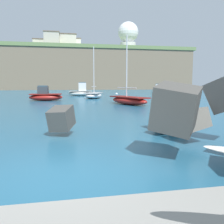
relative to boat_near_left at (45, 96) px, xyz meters
name	(u,v)px	position (x,y,z in m)	size (l,w,h in m)	color
ground_plane	(66,174)	(2.49, -25.49, -0.61)	(400.00, 400.00, 0.00)	#235B7A
boat_near_left	(45,96)	(0.00, 0.00, 0.00)	(4.22, 2.13, 1.89)	maroon
boat_near_centre	(81,92)	(5.09, 10.74, 0.11)	(4.40, 2.35, 2.37)	beige
boat_near_right	(94,95)	(6.42, 3.51, -0.12)	(3.50, 4.65, 7.36)	white
boat_mid_centre	(159,91)	(21.31, 16.00, 0.09)	(3.48, 5.16, 2.12)	white
boat_mid_right	(129,100)	(8.81, -7.38, -0.13)	(3.56, 5.58, 6.98)	maroon
mooring_buoy_inner	(89,97)	(5.80, 3.19, -0.39)	(0.44, 0.44, 0.44)	yellow
mooring_buoy_outer	(117,94)	(11.62, 12.08, -0.39)	(0.44, 0.44, 0.44)	silver
headland_bluff	(69,70)	(4.02, 68.12, 7.00)	(89.84, 35.52, 15.17)	#756651
radar_dome	(128,35)	(27.58, 65.56, 20.87)	(8.14, 8.14, 11.46)	silver
station_building_west	(42,45)	(-6.37, 71.05, 16.73)	(6.93, 6.55, 4.30)	beige
station_building_central	(52,40)	(-1.99, 60.52, 17.08)	(5.53, 7.88, 5.02)	#B2ADA3
station_building_east	(72,45)	(5.38, 69.52, 16.96)	(7.07, 5.74, 4.77)	silver
station_building_annex	(67,43)	(3.53, 66.91, 17.41)	(6.84, 8.05, 5.68)	beige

